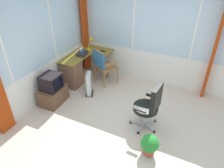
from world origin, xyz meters
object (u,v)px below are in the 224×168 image
object	(u,v)px
desk	(74,71)
potted_plant	(150,144)
spray_bottle	(81,51)
wooden_armchair	(102,63)
office_chair	(150,105)
space_heater	(89,83)
tv_remote	(103,51)
paper_tray	(82,53)
tv_on_stand	(53,91)
desk_lamp	(91,42)

from	to	relation	value
desk	potted_plant	world-z (taller)	desk
spray_bottle	potted_plant	xyz separation A→B (m)	(-1.74, -2.51, -0.62)
wooden_armchair	office_chair	world-z (taller)	office_chair
desk	space_heater	distance (m)	0.64
tv_remote	spray_bottle	size ratio (longest dim) A/B	0.69
paper_tray	tv_on_stand	world-z (taller)	paper_tray
desk_lamp	tv_on_stand	distance (m)	1.83
desk	desk_lamp	world-z (taller)	desk_lamp
desk_lamp	office_chair	bearing A→B (deg)	-124.63
desk_lamp	potted_plant	size ratio (longest dim) A/B	0.84
desk	space_heater	bearing A→B (deg)	-109.18
spray_bottle	wooden_armchair	size ratio (longest dim) A/B	0.22
desk_lamp	tv_remote	xyz separation A→B (m)	(-0.00, -0.36, -0.21)
spray_bottle	wooden_armchair	world-z (taller)	wooden_armchair
office_chair	tv_on_stand	world-z (taller)	office_chair
desk	spray_bottle	distance (m)	0.58
tv_remote	paper_tray	bearing A→B (deg)	145.98
tv_remote	tv_on_stand	xyz separation A→B (m)	(-1.71, 0.43, -0.42)
desk_lamp	office_chair	world-z (taller)	desk_lamp
desk_lamp	paper_tray	bearing A→B (deg)	177.43
desk	desk_lamp	xyz separation A→B (m)	(0.81, -0.10, 0.56)
wooden_armchair	office_chair	distance (m)	1.98
desk	spray_bottle	size ratio (longest dim) A/B	6.45
tv_remote	wooden_armchair	size ratio (longest dim) A/B	0.15
paper_tray	tv_on_stand	size ratio (longest dim) A/B	0.40
spray_bottle	wooden_armchair	xyz separation A→B (m)	(-0.01, -0.63, -0.23)
tv_remote	office_chair	size ratio (longest dim) A/B	0.15
desk	paper_tray	xyz separation A→B (m)	(0.35, -0.08, 0.38)
tv_remote	office_chair	distance (m)	2.41
desk_lamp	potted_plant	bearing A→B (deg)	-131.60
wooden_armchair	potted_plant	size ratio (longest dim) A/B	2.37
desk_lamp	space_heater	distance (m)	1.32
paper_tray	wooden_armchair	world-z (taller)	wooden_armchair
tv_remote	wooden_armchair	bearing A→B (deg)	-148.89
spray_bottle	wooden_armchair	bearing A→B (deg)	-90.68
paper_tray	office_chair	size ratio (longest dim) A/B	0.29
paper_tray	wooden_armchair	size ratio (longest dim) A/B	0.30
desk_lamp	tv_on_stand	bearing A→B (deg)	177.68
space_heater	potted_plant	bearing A→B (deg)	-120.73
office_chair	wooden_armchair	bearing A→B (deg)	56.63
desk	office_chair	size ratio (longest dim) A/B	1.35
wooden_armchair	desk_lamp	bearing A→B (deg)	51.95
paper_tray	spray_bottle	bearing A→B (deg)	60.05
paper_tray	potted_plant	bearing A→B (deg)	-124.76
desk	paper_tray	world-z (taller)	paper_tray
potted_plant	desk	bearing A→B (deg)	61.78
desk	potted_plant	xyz separation A→B (m)	(-1.37, -2.55, -0.18)
potted_plant	wooden_armchair	bearing A→B (deg)	47.39
spray_bottle	tv_on_stand	distance (m)	1.38
paper_tray	office_chair	world-z (taller)	office_chair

